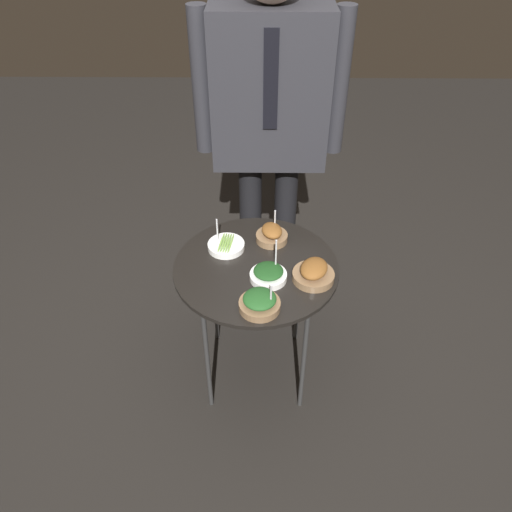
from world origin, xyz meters
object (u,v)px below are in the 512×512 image
at_px(bowl_asparagus_back_left, 226,246).
at_px(bowl_roast_front_left, 272,235).
at_px(bowl_roast_center, 314,273).
at_px(serving_cart, 256,274).
at_px(bowl_spinach_mid_right, 260,302).
at_px(waiter_figure, 270,109).
at_px(bowl_spinach_far_rim, 268,274).

xyz_separation_m(bowl_asparagus_back_left, bowl_roast_front_left, (0.19, 0.06, 0.02)).
bearing_deg(bowl_roast_center, serving_cart, 160.39).
distance_m(bowl_asparagus_back_left, bowl_spinach_mid_right, 0.38).
relative_size(bowl_roast_center, bowl_asparagus_back_left, 1.06).
distance_m(bowl_roast_front_left, waiter_figure, 0.54).
height_order(bowl_spinach_far_rim, bowl_roast_front_left, bowl_spinach_far_rim).
relative_size(serving_cart, bowl_spinach_far_rim, 3.96).
bearing_deg(bowl_spinach_far_rim, bowl_roast_front_left, 86.13).
relative_size(bowl_asparagus_back_left, bowl_roast_front_left, 1.14).
height_order(serving_cart, waiter_figure, waiter_figure).
bearing_deg(bowl_roast_front_left, bowl_spinach_mid_right, -96.98).
height_order(bowl_roast_front_left, bowl_spinach_mid_right, bowl_roast_front_left).
bearing_deg(waiter_figure, serving_cart, -96.07).
distance_m(bowl_spinach_far_rim, bowl_asparagus_back_left, 0.26).
distance_m(bowl_roast_center, bowl_asparagus_back_left, 0.40).
xyz_separation_m(bowl_roast_center, waiter_figure, (-0.17, 0.58, 0.42)).
height_order(bowl_spinach_mid_right, waiter_figure, waiter_figure).
xyz_separation_m(serving_cart, bowl_asparagus_back_left, (-0.13, 0.11, 0.06)).
relative_size(bowl_roast_center, bowl_spinach_far_rim, 0.97).
relative_size(bowl_roast_center, bowl_spinach_mid_right, 1.07).
xyz_separation_m(serving_cart, bowl_spinach_far_rim, (0.05, -0.08, 0.07)).
xyz_separation_m(serving_cart, bowl_roast_center, (0.23, -0.08, 0.08)).
distance_m(serving_cart, bowl_spinach_far_rim, 0.12).
bearing_deg(bowl_spinach_mid_right, bowl_roast_front_left, 83.02).
xyz_separation_m(serving_cart, bowl_roast_front_left, (0.07, 0.17, 0.08)).
bearing_deg(bowl_spinach_far_rim, waiter_figure, 89.59).
xyz_separation_m(bowl_asparagus_back_left, waiter_figure, (0.18, 0.39, 0.44)).
bearing_deg(bowl_asparagus_back_left, bowl_spinach_far_rim, -47.32).
height_order(serving_cart, bowl_roast_center, bowl_roast_center).
xyz_separation_m(bowl_spinach_far_rim, waiter_figure, (0.00, 0.59, 0.43)).
bearing_deg(bowl_spinach_far_rim, bowl_roast_center, 0.21).
bearing_deg(waiter_figure, bowl_spinach_mid_right, -92.89).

